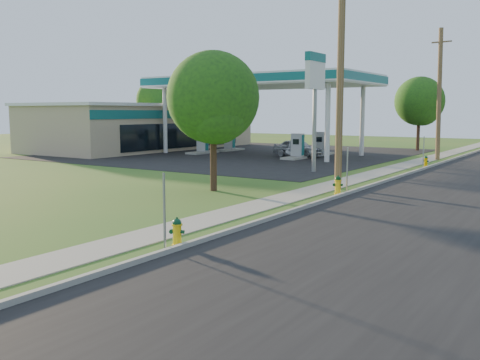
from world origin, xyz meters
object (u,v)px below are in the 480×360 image
Objects in this scene: tree_back at (157,102)px; car_silver at (298,148)px; fuel_pump_ne at (297,149)px; tree_lot at (420,103)px; fuel_pump_sw at (230,143)px; tree_verge at (214,101)px; hydrant_far at (426,161)px; fuel_pump_se at (320,146)px; price_pylon at (315,78)px; utility_pole_mid at (340,79)px; hydrant_mid at (338,185)px; fuel_pump_nw at (203,145)px; utility_pole_far at (439,94)px; hydrant_near at (177,232)px.

tree_back is 1.80× the size of car_silver.
fuel_pump_ne is 15.01m from tree_lot.
fuel_pump_sw is 0.52× the size of tree_verge.
fuel_pump_ne is 9.63m from hydrant_far.
fuel_pump_se is at bearing 90.00° from fuel_pump_ne.
fuel_pump_se is at bearing 113.50° from price_pylon.
car_silver is at bearing 168.75° from hydrant_far.
utility_pole_mid is 11.86× the size of hydrant_mid.
tree_back reaches higher than price_pylon.
fuel_pump_nw is 0.44× the size of tree_back.
utility_pole_mid reaches higher than tree_verge.
utility_pole_mid is 3.06× the size of fuel_pump_nw.
tree_lot reaches higher than fuel_pump_se.
tree_back is 25.50m from car_silver.
hydrant_far is at bearing -1.86° from fuel_pump_nw.
fuel_pump_se reaches higher than hydrant_far.
tree_verge reaches higher than fuel_pump_nw.
tree_lot is at bearing 69.00° from fuel_pump_ne.
price_pylon is at bearing -107.33° from utility_pole_far.
fuel_pump_ne is 0.52× the size of tree_verge.
fuel_pump_se is 10.66m from hydrant_far.
tree_lot is at bearing 5.19° from tree_back.
fuel_pump_ne is at bearing -24.49° from tree_back.
tree_verge is 8.52× the size of hydrant_far.
car_silver is at bearing -17.14° from fuel_pump_sw.
tree_lot is at bearing 61.47° from fuel_pump_se.
utility_pole_far is at bearing -10.24° from tree_back.
price_pylon reaches higher than car_silver.
tree_verge is at bearing -107.18° from hydrant_far.
tree_verge is (4.62, -16.74, 3.25)m from fuel_pump_ne.
utility_pole_mid reaches higher than hydrant_mid.
tree_back is (-32.94, 5.95, -0.11)m from utility_pole_far.
utility_pole_far is at bearing 78.86° from tree_verge.
tree_verge is at bearing -92.38° from price_pylon.
fuel_pump_sw is at bearing 122.58° from hydrant_near.
fuel_pump_se is (0.00, 4.00, 0.00)m from fuel_pump_ne.
fuel_pump_ne reaches higher than hydrant_mid.
car_silver is at bearing 123.67° from utility_pole_mid.
fuel_pump_sw is (-9.00, 4.00, 0.00)m from fuel_pump_ne.
fuel_pump_se is 3.87× the size of hydrant_mid.
fuel_pump_ne is 17.67m from tree_verge.
hydrant_near is (9.69, -29.26, -0.34)m from fuel_pump_se.
car_silver is (23.32, -9.50, -4.01)m from tree_back.
utility_pole_far is 2.97× the size of fuel_pump_sw.
price_pylon is 1.03× the size of tree_lot.
fuel_pump_sw is at bearing -145.96° from tree_lot.
fuel_pump_se is 13.40m from price_pylon.
fuel_pump_se is at bearing 154.38° from hydrant_far.
price_pylon is at bearing 87.62° from tree_verge.
hydrant_mid is at bearing -87.94° from utility_pole_far.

